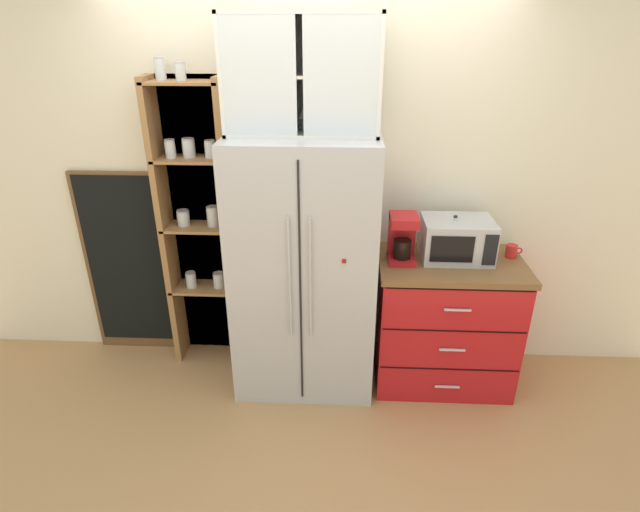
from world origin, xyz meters
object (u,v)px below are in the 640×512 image
object	(u,v)px
refrigerator	(305,268)
bottle_clear	(453,240)
microwave	(457,239)
coffee_maker	(402,237)
chalkboard_menu	(127,265)
mug_red	(512,251)

from	to	relation	value
refrigerator	bottle_clear	world-z (taller)	refrigerator
microwave	bottle_clear	bearing A→B (deg)	-165.53
coffee_maker	chalkboard_menu	distance (m)	1.99
microwave	bottle_clear	world-z (taller)	bottle_clear
refrigerator	mug_red	size ratio (longest dim) A/B	16.06
bottle_clear	refrigerator	bearing A→B (deg)	-175.77
bottle_clear	chalkboard_menu	xyz separation A→B (m)	(-2.26, 0.22, -0.34)
microwave	coffee_maker	world-z (taller)	coffee_maker
microwave	coffee_maker	bearing A→B (deg)	-173.16
coffee_maker	chalkboard_menu	bearing A→B (deg)	172.44
refrigerator	coffee_maker	xyz separation A→B (m)	(0.62, 0.03, 0.21)
mug_red	microwave	bearing A→B (deg)	-176.20
mug_red	chalkboard_menu	xyz separation A→B (m)	(-2.65, 0.19, -0.25)
microwave	mug_red	xyz separation A→B (m)	(0.36, 0.02, -0.09)
microwave	bottle_clear	distance (m)	0.03
bottle_clear	coffee_maker	bearing A→B (deg)	-173.80
chalkboard_menu	bottle_clear	bearing A→B (deg)	-5.61
microwave	chalkboard_menu	distance (m)	2.32
mug_red	bottle_clear	bearing A→B (deg)	-175.46
coffee_maker	mug_red	distance (m)	0.73
microwave	mug_red	bearing A→B (deg)	3.80
coffee_maker	microwave	bearing A→B (deg)	6.84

